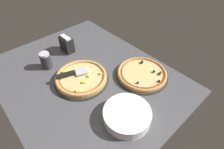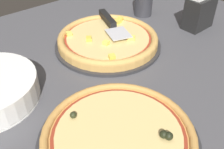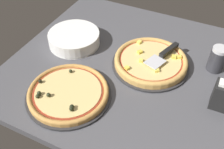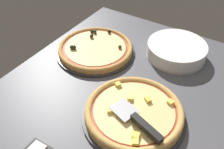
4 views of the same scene
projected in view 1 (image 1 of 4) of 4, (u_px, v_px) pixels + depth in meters
ground_plane at (85, 78)px, 119.39cm from camera, size 128.22×100.54×3.60cm
pizza_pan_front at (82, 80)px, 114.77cm from camera, size 35.52×35.52×1.00cm
pizza_front at (81, 77)px, 113.27cm from camera, size 33.39×33.39×3.70cm
pizza_pan_back at (142, 75)px, 117.90cm from camera, size 35.13×35.13×1.00cm
pizza_back at (142, 73)px, 116.71cm from camera, size 33.02×33.02×3.73cm
serving_spatula at (69, 74)px, 111.46cm from camera, size 10.90×20.96×2.00cm
plate_stack at (127, 115)px, 91.86cm from camera, size 25.53×25.53×6.30cm
parmesan_shaker at (46, 61)px, 120.66cm from camera, size 7.23×7.23×11.93cm
napkin_holder at (67, 44)px, 134.85cm from camera, size 11.29×6.96×12.77cm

